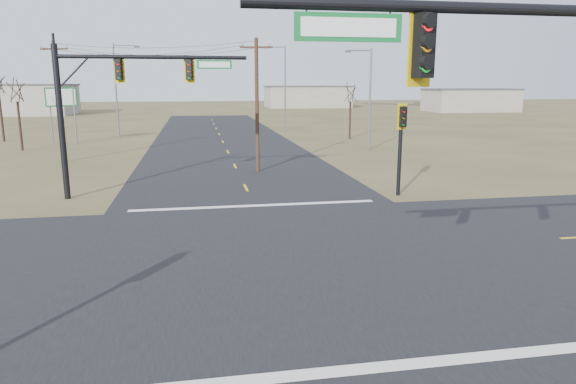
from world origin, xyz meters
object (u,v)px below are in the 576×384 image
at_px(pedestal_signal_ne, 402,130).
at_px(streetlight_b, 283,83).
at_px(highway_sign, 62,104).
at_px(bare_tree_a, 16,90).
at_px(streetlight_a, 368,94).
at_px(utility_pole_near, 257,103).
at_px(utility_pole_far, 58,100).
at_px(mast_arm_far, 117,89).
at_px(bare_tree_c, 351,92).
at_px(streetlight_c, 118,86).

xyz_separation_m(pedestal_signal_ne, streetlight_b, (0.57, 39.81, 2.39)).
relative_size(highway_sign, bare_tree_a, 0.81).
bearing_deg(highway_sign, streetlight_a, -40.91).
bearing_deg(streetlight_a, bare_tree_a, 158.53).
height_order(pedestal_signal_ne, streetlight_b, streetlight_b).
height_order(highway_sign, streetlight_a, streetlight_a).
distance_m(streetlight_b, bare_tree_a, 30.89).
xyz_separation_m(utility_pole_near, streetlight_b, (7.08, 30.89, 1.31)).
xyz_separation_m(pedestal_signal_ne, utility_pole_far, (-20.58, 15.98, 1.17)).
bearing_deg(mast_arm_far, streetlight_a, 58.16).
distance_m(streetlight_a, bare_tree_a, 30.87).
height_order(mast_arm_far, pedestal_signal_ne, mast_arm_far).
distance_m(highway_sign, streetlight_a, 29.40).
xyz_separation_m(pedestal_signal_ne, highway_sign, (-23.27, 28.25, 0.43)).
distance_m(pedestal_signal_ne, bare_tree_c, 28.76).
distance_m(utility_pole_near, streetlight_a, 14.67).
bearing_deg(highway_sign, mast_arm_far, -92.97).
relative_size(streetlight_c, bare_tree_a, 1.47).
bearing_deg(bare_tree_c, streetlight_b, 114.23).
xyz_separation_m(streetlight_c, bare_tree_a, (-7.44, -8.30, -0.24)).
bearing_deg(streetlight_b, streetlight_a, -56.09).
distance_m(mast_arm_far, utility_pole_near, 10.32).
xyz_separation_m(streetlight_c, bare_tree_c, (24.31, -4.11, -0.61)).
height_order(mast_arm_far, streetlight_a, streetlight_a).
relative_size(streetlight_a, bare_tree_c, 1.40).
distance_m(mast_arm_far, bare_tree_c, 32.75).
relative_size(bare_tree_a, bare_tree_c, 1.07).
relative_size(highway_sign, bare_tree_c, 0.87).
relative_size(pedestal_signal_ne, bare_tree_a, 0.73).
relative_size(streetlight_c, bare_tree_c, 1.57).
distance_m(utility_pole_near, highway_sign, 25.59).
xyz_separation_m(utility_pole_near, highway_sign, (-16.76, 19.33, -0.65)).
height_order(highway_sign, streetlight_c, streetlight_c).
bearing_deg(streetlight_c, pedestal_signal_ne, -81.24).
bearing_deg(pedestal_signal_ne, highway_sign, 117.97).
relative_size(utility_pole_near, bare_tree_a, 1.30).
bearing_deg(bare_tree_c, utility_pole_near, -122.73).
xyz_separation_m(bare_tree_a, bare_tree_c, (31.75, 4.19, -0.37)).
bearing_deg(bare_tree_a, bare_tree_c, 7.51).
relative_size(streetlight_b, bare_tree_c, 1.65).
bearing_deg(bare_tree_a, streetlight_b, 30.95).
bearing_deg(utility_pole_near, mast_arm_far, -140.77).
bearing_deg(streetlight_c, bare_tree_c, -30.67).
relative_size(streetlight_b, streetlight_c, 1.05).
bearing_deg(streetlight_a, utility_pole_far, 174.45).
bearing_deg(bare_tree_c, utility_pole_far, -155.31).
height_order(utility_pole_near, bare_tree_c, utility_pole_near).
height_order(pedestal_signal_ne, bare_tree_a, bare_tree_a).
distance_m(mast_arm_far, highway_sign, 27.33).
bearing_deg(streetlight_c, utility_pole_far, -118.43).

